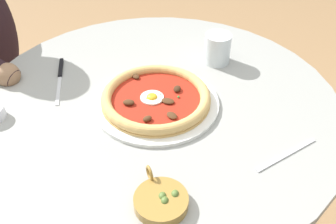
# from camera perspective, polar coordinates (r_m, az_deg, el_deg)

# --- Properties ---
(dining_table) EXTENTS (0.99, 0.99, 0.73)m
(dining_table) POSITION_cam_1_polar(r_m,az_deg,el_deg) (1.15, -1.52, -4.54)
(dining_table) COLOR #999993
(dining_table) RESTS_ON ground
(pizza_on_plate) EXTENTS (0.33, 0.33, 0.04)m
(pizza_on_plate) POSITION_cam_1_polar(r_m,az_deg,el_deg) (1.01, -1.91, 1.95)
(pizza_on_plate) COLOR white
(pizza_on_plate) RESTS_ON dining_table
(water_glass) EXTENTS (0.08, 0.08, 0.09)m
(water_glass) POSITION_cam_1_polar(r_m,az_deg,el_deg) (1.18, 7.32, 9.12)
(water_glass) COLOR silver
(water_glass) RESTS_ON dining_table
(steak_knife) EXTENTS (0.22, 0.06, 0.01)m
(steak_knife) POSITION_cam_1_polar(r_m,az_deg,el_deg) (1.18, -15.67, 5.46)
(steak_knife) COLOR silver
(steak_knife) RESTS_ON dining_table
(olive_pan) EXTENTS (0.13, 0.11, 0.05)m
(olive_pan) POSITION_cam_1_polar(r_m,az_deg,el_deg) (0.79, -1.03, -13.00)
(olive_pan) COLOR olive
(olive_pan) RESTS_ON dining_table
(fork_utensil) EXTENTS (0.12, 0.15, 0.00)m
(fork_utensil) POSITION_cam_1_polar(r_m,az_deg,el_deg) (0.92, 17.14, -6.06)
(fork_utensil) COLOR #BCBCC1
(fork_utensil) RESTS_ON dining_table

